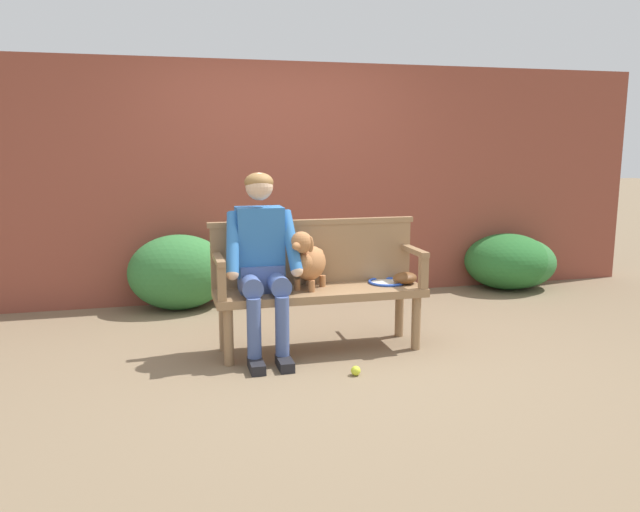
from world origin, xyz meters
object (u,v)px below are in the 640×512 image
object	(u,v)px
person_seated	(262,256)
tennis_ball	(356,371)
dog_on_bench	(308,260)
baseball_glove	(405,278)
tennis_racket	(385,281)
garden_bench	(320,297)

from	to	relation	value
person_seated	tennis_ball	distance (m)	1.06
person_seated	dog_on_bench	xyz separation A→B (m)	(0.35, 0.01, -0.04)
person_seated	baseball_glove	bearing A→B (deg)	0.32
person_seated	dog_on_bench	distance (m)	0.35
dog_on_bench	tennis_racket	world-z (taller)	dog_on_bench
tennis_racket	tennis_ball	size ratio (longest dim) A/B	8.54
tennis_racket	person_seated	bearing A→B (deg)	-174.50
person_seated	baseball_glove	xyz separation A→B (m)	(1.12, 0.01, -0.22)
tennis_racket	baseball_glove	bearing A→B (deg)	-35.20
tennis_racket	baseball_glove	distance (m)	0.16
garden_bench	tennis_racket	bearing A→B (deg)	8.91
garden_bench	dog_on_bench	world-z (taller)	dog_on_bench
tennis_ball	dog_on_bench	bearing A→B (deg)	108.04
dog_on_bench	tennis_ball	world-z (taller)	dog_on_bench
garden_bench	dog_on_bench	bearing A→B (deg)	178.23
baseball_glove	tennis_ball	world-z (taller)	baseball_glove
garden_bench	baseball_glove	xyz separation A→B (m)	(0.68, -0.00, 0.11)
garden_bench	baseball_glove	world-z (taller)	baseball_glove
baseball_glove	tennis_ball	bearing A→B (deg)	-167.59
person_seated	tennis_racket	distance (m)	1.03
baseball_glove	tennis_ball	size ratio (longest dim) A/B	3.33
person_seated	baseball_glove	distance (m)	1.14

